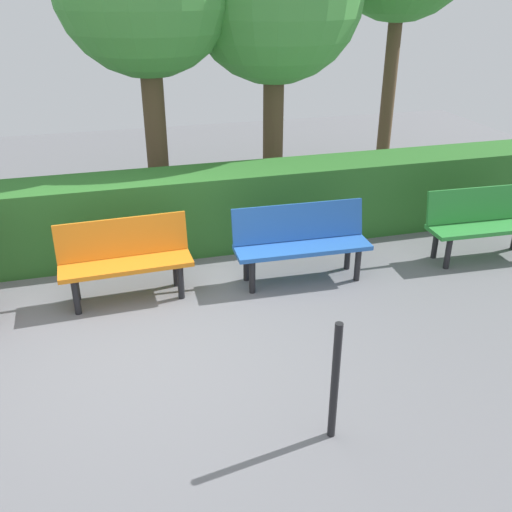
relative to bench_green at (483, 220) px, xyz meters
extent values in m
plane|color=slate|center=(4.26, 0.72, -0.48)|extent=(17.65, 17.65, 0.00)
cube|color=#2D8C38|center=(0.00, 0.07, -0.06)|extent=(1.44, 0.49, 0.05)
cube|color=#2D8C38|center=(-0.01, -0.12, 0.17)|extent=(1.43, 0.18, 0.42)
cylinder|color=black|center=(0.57, 0.20, -0.28)|extent=(0.07, 0.07, 0.39)
cylinder|color=black|center=(0.56, -0.10, -0.28)|extent=(0.07, 0.07, 0.39)
cube|color=blue|center=(2.35, 0.02, -0.06)|extent=(1.55, 0.47, 0.05)
cube|color=blue|center=(2.34, -0.17, 0.17)|extent=(1.54, 0.18, 0.42)
cylinder|color=black|center=(1.74, 0.19, -0.28)|extent=(0.07, 0.07, 0.39)
cylinder|color=black|center=(1.73, -0.11, -0.28)|extent=(0.07, 0.07, 0.39)
cylinder|color=black|center=(2.97, 0.14, -0.28)|extent=(0.07, 0.07, 0.39)
cylinder|color=black|center=(2.96, -0.16, -0.28)|extent=(0.07, 0.07, 0.39)
cube|color=orange|center=(4.30, -0.08, -0.06)|extent=(1.40, 0.47, 0.05)
cube|color=orange|center=(4.30, -0.27, 0.17)|extent=(1.39, 0.15, 0.42)
cylinder|color=black|center=(3.75, 0.05, -0.28)|extent=(0.07, 0.07, 0.39)
cylinder|color=black|center=(3.76, -0.25, -0.28)|extent=(0.07, 0.07, 0.39)
cylinder|color=black|center=(4.83, 0.09, -0.28)|extent=(0.07, 0.07, 0.39)
cylinder|color=black|center=(4.84, -0.21, -0.28)|extent=(0.07, 0.07, 0.39)
cube|color=#2D6B28|center=(3.31, -1.22, 0.02)|extent=(13.65, 0.74, 0.99)
cylinder|color=brown|center=(-0.25, -3.18, 1.02)|extent=(0.22, 0.22, 2.99)
cylinder|color=brown|center=(1.89, -2.66, 0.65)|extent=(0.31, 0.31, 2.26)
cylinder|color=brown|center=(3.65, -2.55, 0.73)|extent=(0.30, 0.30, 2.41)
cylinder|color=black|center=(2.97, 2.42, 0.02)|extent=(0.06, 0.06, 1.00)
camera|label=1|loc=(4.39, 5.41, 2.62)|focal=39.54mm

